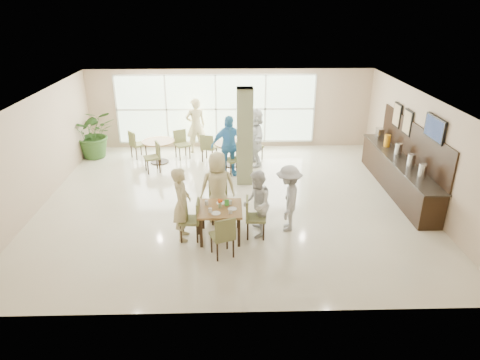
{
  "coord_description": "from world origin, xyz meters",
  "views": [
    {
      "loc": [
        -0.05,
        -10.46,
        5.1
      ],
      "look_at": [
        0.2,
        -1.2,
        1.1
      ],
      "focal_mm": 32.0,
      "sensor_mm": 36.0,
      "label": 1
    }
  ],
  "objects_px": {
    "teen_far": "(218,187)",
    "teen_standing": "(288,198)",
    "teen_right": "(257,204)",
    "adult_a": "(228,146)",
    "adult_b": "(254,137)",
    "main_table": "(220,211)",
    "teen_left": "(182,204)",
    "adult_standing": "(196,126)",
    "round_table_left": "(158,146)",
    "buffet_counter": "(398,172)",
    "potted_plant": "(94,133)",
    "round_table_right": "(231,148)"
  },
  "relations": [
    {
      "from": "buffet_counter",
      "to": "adult_a",
      "type": "height_order",
      "value": "buffet_counter"
    },
    {
      "from": "round_table_right",
      "to": "teen_far",
      "type": "xyz_separation_m",
      "value": [
        -0.35,
        -3.74,
        0.31
      ]
    },
    {
      "from": "buffet_counter",
      "to": "adult_b",
      "type": "bearing_deg",
      "value": 151.58
    },
    {
      "from": "teen_left",
      "to": "adult_standing",
      "type": "xyz_separation_m",
      "value": [
        -0.09,
        5.87,
        0.11
      ]
    },
    {
      "from": "teen_right",
      "to": "teen_left",
      "type": "bearing_deg",
      "value": -85.91
    },
    {
      "from": "teen_standing",
      "to": "adult_b",
      "type": "distance_m",
      "value": 4.27
    },
    {
      "from": "teen_right",
      "to": "adult_standing",
      "type": "relative_size",
      "value": 0.81
    },
    {
      "from": "main_table",
      "to": "adult_b",
      "type": "bearing_deg",
      "value": 77.27
    },
    {
      "from": "buffet_counter",
      "to": "adult_b",
      "type": "height_order",
      "value": "buffet_counter"
    },
    {
      "from": "adult_a",
      "to": "adult_b",
      "type": "bearing_deg",
      "value": 28.04
    },
    {
      "from": "teen_standing",
      "to": "buffet_counter",
      "type": "bearing_deg",
      "value": 131.38
    },
    {
      "from": "main_table",
      "to": "adult_b",
      "type": "height_order",
      "value": "adult_b"
    },
    {
      "from": "round_table_left",
      "to": "potted_plant",
      "type": "distance_m",
      "value": 2.32
    },
    {
      "from": "round_table_right",
      "to": "potted_plant",
      "type": "relative_size",
      "value": 0.64
    },
    {
      "from": "teen_far",
      "to": "adult_standing",
      "type": "relative_size",
      "value": 0.91
    },
    {
      "from": "teen_right",
      "to": "teen_far",
      "type": "bearing_deg",
      "value": -129.06
    },
    {
      "from": "teen_left",
      "to": "teen_far",
      "type": "distance_m",
      "value": 1.15
    },
    {
      "from": "main_table",
      "to": "adult_standing",
      "type": "relative_size",
      "value": 0.51
    },
    {
      "from": "round_table_left",
      "to": "adult_standing",
      "type": "relative_size",
      "value": 0.55
    },
    {
      "from": "buffet_counter",
      "to": "teen_far",
      "type": "xyz_separation_m",
      "value": [
        -5.03,
        -1.61,
        0.33
      ]
    },
    {
      "from": "teen_left",
      "to": "teen_standing",
      "type": "height_order",
      "value": "teen_left"
    },
    {
      "from": "potted_plant",
      "to": "adult_b",
      "type": "xyz_separation_m",
      "value": [
        5.36,
        -0.88,
        0.1
      ]
    },
    {
      "from": "teen_far",
      "to": "teen_standing",
      "type": "height_order",
      "value": "teen_far"
    },
    {
      "from": "potted_plant",
      "to": "adult_b",
      "type": "bearing_deg",
      "value": -9.3
    },
    {
      "from": "teen_far",
      "to": "adult_a",
      "type": "distance_m",
      "value": 2.93
    },
    {
      "from": "main_table",
      "to": "teen_left",
      "type": "distance_m",
      "value": 0.87
    },
    {
      "from": "teen_right",
      "to": "teen_standing",
      "type": "height_order",
      "value": "teen_standing"
    },
    {
      "from": "round_table_left",
      "to": "teen_left",
      "type": "relative_size",
      "value": 0.62
    },
    {
      "from": "round_table_left",
      "to": "adult_standing",
      "type": "distance_m",
      "value": 1.59
    },
    {
      "from": "potted_plant",
      "to": "teen_right",
      "type": "relative_size",
      "value": 1.07
    },
    {
      "from": "teen_right",
      "to": "adult_a",
      "type": "relative_size",
      "value": 0.84
    },
    {
      "from": "teen_standing",
      "to": "adult_standing",
      "type": "xyz_separation_m",
      "value": [
        -2.5,
        5.52,
        0.16
      ]
    },
    {
      "from": "round_table_right",
      "to": "teen_standing",
      "type": "bearing_deg",
      "value": -73.1
    },
    {
      "from": "round_table_left",
      "to": "adult_b",
      "type": "height_order",
      "value": "adult_b"
    },
    {
      "from": "round_table_left",
      "to": "teen_standing",
      "type": "xyz_separation_m",
      "value": [
        3.67,
        -4.53,
        0.23
      ]
    },
    {
      "from": "teen_left",
      "to": "potted_plant",
      "type": "bearing_deg",
      "value": 30.15
    },
    {
      "from": "teen_left",
      "to": "teen_right",
      "type": "distance_m",
      "value": 1.68
    },
    {
      "from": "adult_b",
      "to": "adult_standing",
      "type": "bearing_deg",
      "value": -139.37
    },
    {
      "from": "teen_standing",
      "to": "adult_a",
      "type": "bearing_deg",
      "value": -148.54
    },
    {
      "from": "round_table_right",
      "to": "teen_left",
      "type": "xyz_separation_m",
      "value": [
        -1.13,
        -4.58,
        0.29
      ]
    },
    {
      "from": "potted_plant",
      "to": "round_table_right",
      "type": "bearing_deg",
      "value": -10.75
    },
    {
      "from": "potted_plant",
      "to": "teen_left",
      "type": "relative_size",
      "value": 0.98
    },
    {
      "from": "teen_right",
      "to": "round_table_left",
      "type": "bearing_deg",
      "value": -147.95
    },
    {
      "from": "teen_far",
      "to": "teen_right",
      "type": "distance_m",
      "value": 1.16
    },
    {
      "from": "buffet_counter",
      "to": "teen_standing",
      "type": "distance_m",
      "value": 4.0
    },
    {
      "from": "teen_far",
      "to": "adult_b",
      "type": "relative_size",
      "value": 0.94
    },
    {
      "from": "round_table_right",
      "to": "buffet_counter",
      "type": "distance_m",
      "value": 5.14
    },
    {
      "from": "round_table_left",
      "to": "teen_right",
      "type": "xyz_separation_m",
      "value": [
        2.93,
        -4.77,
        0.22
      ]
    },
    {
      "from": "main_table",
      "to": "adult_b",
      "type": "xyz_separation_m",
      "value": [
        1.03,
        4.58,
        0.28
      ]
    },
    {
      "from": "teen_far",
      "to": "adult_b",
      "type": "height_order",
      "value": "adult_b"
    }
  ]
}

